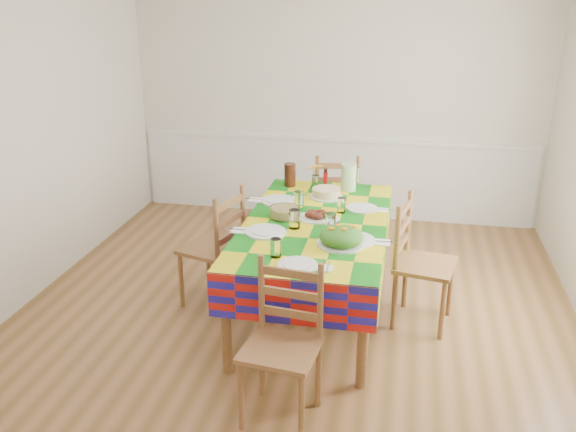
{
  "coord_description": "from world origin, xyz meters",
  "views": [
    {
      "loc": [
        0.79,
        -4.14,
        2.51
      ],
      "look_at": [
        -0.06,
        0.13,
        0.85
      ],
      "focal_mm": 38.0,
      "sensor_mm": 36.0,
      "label": 1
    }
  ],
  "objects_px": {
    "tea_pitcher": "(290,175)",
    "chair_left": "(216,249)",
    "green_pitcher": "(349,177)",
    "dining_table": "(315,232)",
    "meat_platter": "(317,216)",
    "chair_far": "(336,203)",
    "chair_near": "(283,345)",
    "chair_right": "(419,264)"
  },
  "relations": [
    {
      "from": "chair_left",
      "to": "meat_platter",
      "type": "bearing_deg",
      "value": 111.27
    },
    {
      "from": "chair_near",
      "to": "chair_right",
      "type": "distance_m",
      "value": 1.52
    },
    {
      "from": "chair_far",
      "to": "chair_right",
      "type": "bearing_deg",
      "value": 112.63
    },
    {
      "from": "meat_platter",
      "to": "chair_far",
      "type": "height_order",
      "value": "chair_far"
    },
    {
      "from": "green_pitcher",
      "to": "chair_far",
      "type": "bearing_deg",
      "value": 109.29
    },
    {
      "from": "tea_pitcher",
      "to": "green_pitcher",
      "type": "bearing_deg",
      "value": -1.45
    },
    {
      "from": "chair_near",
      "to": "chair_far",
      "type": "height_order",
      "value": "chair_far"
    },
    {
      "from": "chair_near",
      "to": "chair_far",
      "type": "bearing_deg",
      "value": 97.23
    },
    {
      "from": "dining_table",
      "to": "chair_near",
      "type": "relative_size",
      "value": 2.05
    },
    {
      "from": "meat_platter",
      "to": "green_pitcher",
      "type": "bearing_deg",
      "value": 78.15
    },
    {
      "from": "meat_platter",
      "to": "chair_far",
      "type": "relative_size",
      "value": 0.34
    },
    {
      "from": "green_pitcher",
      "to": "chair_far",
      "type": "height_order",
      "value": "green_pitcher"
    },
    {
      "from": "dining_table",
      "to": "meat_platter",
      "type": "relative_size",
      "value": 5.99
    },
    {
      "from": "dining_table",
      "to": "meat_platter",
      "type": "bearing_deg",
      "value": 83.36
    },
    {
      "from": "dining_table",
      "to": "chair_right",
      "type": "height_order",
      "value": "chair_right"
    },
    {
      "from": "green_pitcher",
      "to": "chair_right",
      "type": "relative_size",
      "value": 0.23
    },
    {
      "from": "tea_pitcher",
      "to": "chair_left",
      "type": "distance_m",
      "value": 1.04
    },
    {
      "from": "meat_platter",
      "to": "chair_right",
      "type": "xyz_separation_m",
      "value": [
        0.81,
        -0.04,
        -0.32
      ]
    },
    {
      "from": "green_pitcher",
      "to": "tea_pitcher",
      "type": "distance_m",
      "value": 0.54
    },
    {
      "from": "green_pitcher",
      "to": "chair_right",
      "type": "bearing_deg",
      "value": -51.7
    },
    {
      "from": "green_pitcher",
      "to": "chair_left",
      "type": "bearing_deg",
      "value": -139.52
    },
    {
      "from": "tea_pitcher",
      "to": "chair_right",
      "type": "relative_size",
      "value": 0.21
    },
    {
      "from": "meat_platter",
      "to": "chair_near",
      "type": "relative_size",
      "value": 0.34
    },
    {
      "from": "dining_table",
      "to": "chair_left",
      "type": "height_order",
      "value": "chair_left"
    },
    {
      "from": "meat_platter",
      "to": "green_pitcher",
      "type": "xyz_separation_m",
      "value": [
        0.16,
        0.77,
        0.09
      ]
    },
    {
      "from": "tea_pitcher",
      "to": "chair_far",
      "type": "bearing_deg",
      "value": 49.88
    },
    {
      "from": "green_pitcher",
      "to": "chair_left",
      "type": "xyz_separation_m",
      "value": [
        -0.98,
        -0.84,
        -0.41
      ]
    },
    {
      "from": "chair_near",
      "to": "tea_pitcher",
      "type": "bearing_deg",
      "value": 107.25
    },
    {
      "from": "chair_far",
      "to": "chair_left",
      "type": "distance_m",
      "value": 1.53
    },
    {
      "from": "chair_far",
      "to": "chair_right",
      "type": "xyz_separation_m",
      "value": [
        0.8,
        -1.27,
        0.0
      ]
    },
    {
      "from": "green_pitcher",
      "to": "chair_far",
      "type": "relative_size",
      "value": 0.23
    },
    {
      "from": "meat_platter",
      "to": "chair_right",
      "type": "relative_size",
      "value": 0.33
    },
    {
      "from": "green_pitcher",
      "to": "tea_pitcher",
      "type": "height_order",
      "value": "green_pitcher"
    },
    {
      "from": "chair_right",
      "to": "meat_platter",
      "type": "bearing_deg",
      "value": 98.56
    },
    {
      "from": "meat_platter",
      "to": "dining_table",
      "type": "bearing_deg",
      "value": -96.64
    },
    {
      "from": "dining_table",
      "to": "green_pitcher",
      "type": "relative_size",
      "value": 8.59
    },
    {
      "from": "meat_platter",
      "to": "tea_pitcher",
      "type": "xyz_separation_m",
      "value": [
        -0.37,
        0.79,
        0.08
      ]
    },
    {
      "from": "meat_platter",
      "to": "chair_left",
      "type": "height_order",
      "value": "chair_left"
    },
    {
      "from": "tea_pitcher",
      "to": "chair_right",
      "type": "xyz_separation_m",
      "value": [
        1.18,
        -0.83,
        -0.4
      ]
    },
    {
      "from": "chair_left",
      "to": "chair_right",
      "type": "relative_size",
      "value": 0.99
    },
    {
      "from": "tea_pitcher",
      "to": "chair_far",
      "type": "height_order",
      "value": "chair_far"
    },
    {
      "from": "tea_pitcher",
      "to": "chair_far",
      "type": "distance_m",
      "value": 0.7
    }
  ]
}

